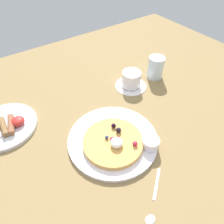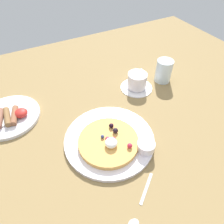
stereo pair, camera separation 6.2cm
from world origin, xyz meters
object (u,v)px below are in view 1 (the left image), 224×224
object	(u,v)px
coffee_saucer	(131,86)
teaspoon	(153,205)
breakfast_plate	(5,126)
pancake_plate	(113,139)
coffee_cup	(131,78)
syrup_ramekin	(151,143)
water_glass	(156,67)

from	to	relation	value
coffee_saucer	teaspoon	world-z (taller)	coffee_saucer
teaspoon	coffee_saucer	bearing A→B (deg)	57.82
breakfast_plate	coffee_saucer	size ratio (longest dim) A/B	1.65
pancake_plate	coffee_saucer	distance (cm)	30.28
pancake_plate	coffee_cup	size ratio (longest dim) A/B	3.06
pancake_plate	teaspoon	distance (cm)	23.31
pancake_plate	teaspoon	xyz separation A→B (cm)	(-3.48, -23.04, -0.39)
syrup_ramekin	teaspoon	xyz separation A→B (cm)	(-11.42, -13.80, -2.69)
coffee_saucer	coffee_cup	size ratio (longest dim) A/B	1.39
pancake_plate	syrup_ramekin	bearing A→B (deg)	-49.35
pancake_plate	breakfast_plate	world-z (taller)	same
coffee_cup	teaspoon	xyz separation A→B (cm)	(-26.84, -42.57, -3.81)
breakfast_plate	water_glass	distance (cm)	64.84
teaspoon	coffee_cup	bearing A→B (deg)	57.76
pancake_plate	coffee_saucer	xyz separation A→B (cm)	(23.23, 19.41, -0.28)
breakfast_plate	teaspoon	distance (cm)	55.36
pancake_plate	water_glass	world-z (taller)	water_glass
water_glass	pancake_plate	bearing A→B (deg)	-152.67
breakfast_plate	coffee_saucer	world-z (taller)	breakfast_plate
water_glass	teaspoon	bearing A→B (deg)	-133.64
breakfast_plate	coffee_cup	distance (cm)	51.74
coffee_saucer	breakfast_plate	bearing A→B (deg)	171.86
water_glass	breakfast_plate	bearing A→B (deg)	173.01
syrup_ramekin	coffee_saucer	bearing A→B (deg)	61.91
breakfast_plate	teaspoon	size ratio (longest dim) A/B	1.67
pancake_plate	breakfast_plate	size ratio (longest dim) A/B	1.34
water_glass	coffee_saucer	bearing A→B (deg)	177.50
syrup_ramekin	pancake_plate	bearing A→B (deg)	130.65
syrup_ramekin	breakfast_plate	size ratio (longest dim) A/B	0.25
coffee_cup	teaspoon	size ratio (longest dim) A/B	0.73
coffee_cup	water_glass	bearing A→B (deg)	-3.02
breakfast_plate	coffee_cup	size ratio (longest dim) A/B	2.29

